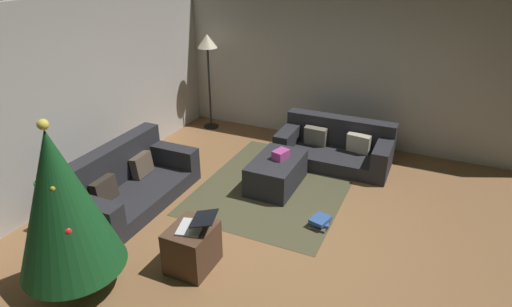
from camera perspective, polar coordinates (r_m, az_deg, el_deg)
name	(u,v)px	position (r m, az deg, el deg)	size (l,w,h in m)	color
ground_plane	(286,238)	(5.13, 4.08, -11.37)	(6.40, 6.40, 0.00)	brown
rear_partition	(70,99)	(6.20, -23.92, 6.74)	(6.40, 0.12, 2.60)	#BCB7B2
corner_partition	(356,70)	(7.35, 13.35, 10.98)	(0.12, 6.40, 2.60)	#B5B0AB
couch_left	(127,183)	(5.94, -17.13, -3.79)	(1.89, 0.95, 0.76)	#26262B
couch_right	(336,146)	(6.87, 10.73, 0.95)	(0.90, 1.76, 0.68)	#26262B
ottoman	(276,173)	(6.06, 2.77, -2.60)	(0.99, 0.61, 0.43)	#26262B
gift_box	(281,154)	(5.96, 3.37, -0.12)	(0.23, 0.16, 0.13)	#B23F8C
tv_remote	(279,151)	(6.17, 3.14, 0.28)	(0.05, 0.16, 0.02)	black
christmas_tree	(61,202)	(4.30, -24.88, -6.00)	(1.00, 1.00, 1.82)	brown
side_table	(192,247)	(4.63, -8.63, -12.44)	(0.52, 0.44, 0.49)	#4C3323
laptop	(196,224)	(4.44, -8.19, -9.43)	(0.40, 0.46, 0.17)	silver
book_stack	(320,222)	(5.35, 8.68, -9.14)	(0.29, 0.26, 0.11)	#4C423D
corner_lamp	(208,49)	(7.82, -6.59, 13.91)	(0.36, 0.36, 1.76)	black
area_rug	(276,185)	(6.16, 2.73, -4.34)	(2.60, 2.00, 0.01)	#47442D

